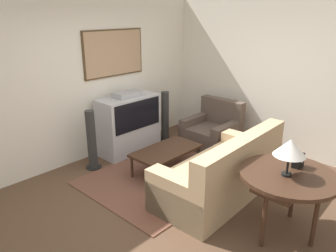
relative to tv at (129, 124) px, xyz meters
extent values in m
plane|color=brown|center=(-0.73, -1.76, -0.53)|extent=(12.00, 12.00, 0.00)
cube|color=silver|center=(-0.73, 0.37, 0.82)|extent=(12.00, 0.06, 2.70)
cube|color=#4C381E|center=(0.00, 0.33, 1.22)|extent=(1.25, 0.03, 0.80)
cube|color=tan|center=(0.00, 0.31, 1.22)|extent=(1.20, 0.01, 0.75)
cube|color=silver|center=(1.90, -1.76, 0.82)|extent=(0.06, 12.00, 2.70)
cube|color=brown|center=(-0.19, -1.14, -0.52)|extent=(2.49, 1.84, 0.01)
cube|color=#B7B7BC|center=(0.00, 0.00, -0.30)|extent=(1.11, 0.50, 0.46)
cube|color=#B7B7BC|center=(0.00, 0.00, 0.22)|extent=(1.11, 0.50, 0.57)
cube|color=black|center=(0.00, -0.25, 0.22)|extent=(1.00, 0.01, 0.50)
cube|color=#9E9EA3|center=(0.00, 0.00, 0.54)|extent=(0.50, 0.28, 0.09)
cube|color=tan|center=(-0.13, -2.04, -0.31)|extent=(1.99, 0.96, 0.44)
cube|color=tan|center=(-0.12, -2.38, 0.16)|extent=(1.97, 0.27, 0.49)
cube|color=tan|center=(0.73, -2.01, -0.23)|extent=(0.27, 0.91, 0.60)
cube|color=tan|center=(-1.00, -2.06, -0.23)|extent=(0.27, 0.91, 0.60)
cube|color=#877154|center=(0.32, -2.23, 0.08)|extent=(0.36, 0.13, 0.34)
cube|color=#877154|center=(-0.57, -2.26, 0.08)|extent=(0.36, 0.13, 0.34)
cube|color=brown|center=(1.18, -0.96, -0.33)|extent=(0.85, 0.89, 0.40)
cube|color=brown|center=(1.51, -0.96, 0.10)|extent=(0.18, 0.89, 0.47)
cube|color=brown|center=(1.18, -0.60, -0.26)|extent=(0.85, 0.16, 0.54)
cube|color=brown|center=(1.17, -1.33, -0.26)|extent=(0.85, 0.16, 0.54)
cube|color=#3D2619|center=(-0.14, -1.05, -0.16)|extent=(1.11, 0.60, 0.04)
cylinder|color=#3D2619|center=(-0.65, -1.31, -0.35)|extent=(0.04, 0.04, 0.35)
cylinder|color=#3D2619|center=(0.36, -1.31, -0.35)|extent=(0.04, 0.04, 0.35)
cylinder|color=#3D2619|center=(-0.65, -0.80, -0.35)|extent=(0.04, 0.04, 0.35)
cylinder|color=#3D2619|center=(0.36, -0.80, -0.35)|extent=(0.04, 0.04, 0.35)
cylinder|color=#3D2619|center=(-0.33, -3.07, 0.21)|extent=(1.07, 1.07, 0.04)
cube|color=#3D2619|center=(-0.33, -3.07, 0.15)|extent=(0.91, 0.43, 0.08)
cylinder|color=#3D2619|center=(-0.70, -3.02, -0.17)|extent=(0.05, 0.05, 0.72)
cylinder|color=#3D2619|center=(0.05, -3.02, -0.17)|extent=(0.05, 0.05, 0.72)
cylinder|color=#3D2619|center=(-0.33, -3.42, -0.17)|extent=(0.05, 0.05, 0.72)
cylinder|color=black|center=(-0.39, -3.07, 0.25)|extent=(0.11, 0.11, 0.02)
cylinder|color=black|center=(-0.39, -3.07, 0.44)|extent=(0.02, 0.02, 0.36)
cone|color=silver|center=(-0.39, -3.07, 0.56)|extent=(0.34, 0.34, 0.18)
cube|color=black|center=(-0.10, -3.07, 0.32)|extent=(0.14, 0.09, 0.16)
cylinder|color=white|center=(-0.10, -3.12, 0.35)|extent=(0.08, 0.01, 0.08)
cylinder|color=black|center=(-0.85, -0.08, -0.52)|extent=(0.25, 0.25, 0.02)
cylinder|color=#2D2D2D|center=(-0.85, -0.08, -0.04)|extent=(0.15, 0.15, 0.98)
cylinder|color=black|center=(0.85, -0.08, -0.52)|extent=(0.25, 0.25, 0.02)
cylinder|color=#2D2D2D|center=(0.85, -0.08, -0.04)|extent=(0.15, 0.15, 0.98)
camera|label=1|loc=(-3.56, -4.29, 1.92)|focal=35.00mm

